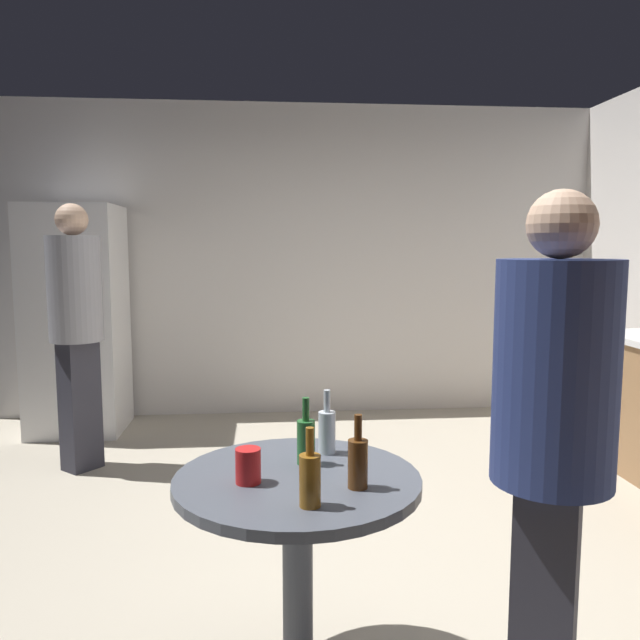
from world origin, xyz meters
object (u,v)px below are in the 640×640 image
object	(u,v)px
beer_bottle_brown	(358,461)
beer_bottle_green	(306,440)
person_in_gray_shirt	(76,316)
plastic_cup_red	(248,466)
person_in_navy_shirt	(553,431)
foreground_table	(297,507)
refrigerator	(77,320)
beer_bottle_amber	(310,478)
beer_bottle_clear	(327,430)

from	to	relation	value
beer_bottle_brown	beer_bottle_green	distance (m)	0.27
beer_bottle_green	person_in_gray_shirt	world-z (taller)	person_in_gray_shirt
beer_bottle_green	plastic_cup_red	distance (m)	0.25
beer_bottle_green	person_in_navy_shirt	distance (m)	0.79
foreground_table	refrigerator	bearing A→B (deg)	117.14
foreground_table	person_in_navy_shirt	xyz separation A→B (m)	(0.71, -0.28, 0.32)
refrigerator	beer_bottle_amber	distance (m)	3.72
beer_bottle_amber	plastic_cup_red	distance (m)	0.27
plastic_cup_red	person_in_navy_shirt	xyz separation A→B (m)	(0.87, -0.24, 0.16)
beer_bottle_green	beer_bottle_clear	size ratio (longest dim) A/B	1.00
foreground_table	beer_bottle_brown	world-z (taller)	beer_bottle_brown
foreground_table	person_in_navy_shirt	bearing A→B (deg)	-21.73
refrigerator	person_in_gray_shirt	size ratio (longest dim) A/B	1.03
refrigerator	foreground_table	bearing A→B (deg)	-62.86
beer_bottle_amber	beer_bottle_clear	size ratio (longest dim) A/B	1.00
foreground_table	beer_bottle_green	bearing A→B (deg)	72.15
refrigerator	person_in_gray_shirt	world-z (taller)	refrigerator
foreground_table	plastic_cup_red	bearing A→B (deg)	-163.70
beer_bottle_brown	plastic_cup_red	bearing A→B (deg)	168.12
refrigerator	person_in_navy_shirt	distance (m)	4.10
foreground_table	beer_bottle_green	size ratio (longest dim) A/B	3.48
plastic_cup_red	beer_bottle_green	bearing A→B (deg)	39.19
beer_bottle_clear	beer_bottle_brown	bearing A→B (deg)	-79.49
person_in_navy_shirt	plastic_cup_red	bearing A→B (deg)	16.29
person_in_gray_shirt	beer_bottle_green	bearing A→B (deg)	-16.49
foreground_table	beer_bottle_clear	distance (m)	0.31
refrigerator	beer_bottle_amber	size ratio (longest dim) A/B	7.83
beer_bottle_green	person_in_gray_shirt	xyz separation A→B (m)	(-1.36, 2.09, 0.21)
beer_bottle_amber	person_in_navy_shirt	bearing A→B (deg)	-3.67
beer_bottle_brown	beer_bottle_clear	world-z (taller)	same
person_in_gray_shirt	beer_bottle_brown	bearing A→B (deg)	-16.56
refrigerator	beer_bottle_green	world-z (taller)	refrigerator
beer_bottle_amber	person_in_gray_shirt	world-z (taller)	person_in_gray_shirt
beer_bottle_brown	plastic_cup_red	world-z (taller)	beer_bottle_brown
foreground_table	plastic_cup_red	world-z (taller)	plastic_cup_red
beer_bottle_brown	person_in_navy_shirt	distance (m)	0.57
beer_bottle_brown	person_in_navy_shirt	xyz separation A→B (m)	(0.53, -0.17, 0.13)
beer_bottle_clear	person_in_gray_shirt	distance (m)	2.46
beer_bottle_clear	beer_bottle_green	bearing A→B (deg)	-127.84
person_in_navy_shirt	beer_bottle_brown	bearing A→B (deg)	14.15
foreground_table	beer_bottle_brown	bearing A→B (deg)	-32.90
foreground_table	person_in_navy_shirt	world-z (taller)	person_in_navy_shirt
beer_bottle_clear	refrigerator	bearing A→B (deg)	120.61
beer_bottle_clear	person_in_gray_shirt	size ratio (longest dim) A/B	0.13
foreground_table	beer_bottle_amber	size ratio (longest dim) A/B	3.48
refrigerator	person_in_gray_shirt	xyz separation A→B (m)	(0.27, -0.91, 0.13)
beer_bottle_green	plastic_cup_red	size ratio (longest dim) A/B	2.09
beer_bottle_amber	beer_bottle_brown	distance (m)	0.20
beer_bottle_brown	foreground_table	bearing A→B (deg)	147.10
beer_bottle_brown	beer_bottle_amber	bearing A→B (deg)	-141.56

